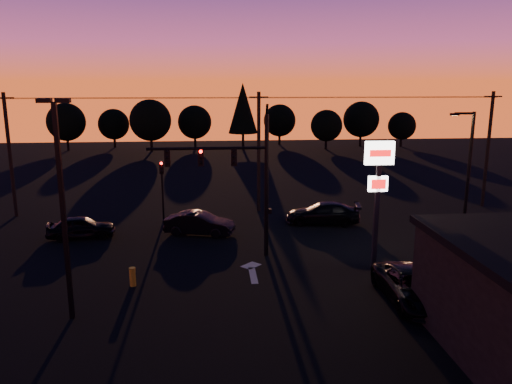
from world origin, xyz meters
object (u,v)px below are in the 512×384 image
Objects in this scene: bollard at (133,277)px; car_right at (323,213)px; parking_lot_light at (62,197)px; car_left at (81,227)px; streetlight at (467,171)px; traffic_signal_mast at (238,171)px; car_mid at (199,223)px; secondary_signal at (162,182)px; suv_parked at (412,286)px; pylon_sign at (378,178)px.

car_right is at bearing 40.55° from bollard.
parking_lot_light reaches higher than car_left.
streetlight is 1.92× the size of car_left.
traffic_signal_mast is 6.44m from car_mid.
bollard is at bearing -144.63° from traffic_signal_mast.
secondary_signal is 0.85× the size of car_right.
secondary_signal is 4.63× the size of bollard.
car_mid is 0.86× the size of suv_parked.
streetlight is (21.41, 8.50, -0.85)m from parking_lot_light.
pylon_sign is (12.00, -9.99, 2.05)m from secondary_signal.
suv_parked is at bearing -48.82° from secondary_signal.
car_mid is at bearing 144.10° from pylon_sign.
car_left is (-2.37, 11.25, -4.56)m from parking_lot_light.
car_mid is at bearing 69.39° from bollard.
pylon_sign is 1.52× the size of car_mid.
secondary_signal is at bearing 54.77° from car_mid.
streetlight is at bearing 69.27° from car_right.
bollard is (2.05, 3.19, -4.80)m from parking_lot_light.
secondary_signal reaches higher than car_mid.
car_mid is 8.74m from car_right.
pylon_sign is 1.33× the size of car_right.
traffic_signal_mast is 2.06× the size of car_left.
car_right is 0.98× the size of suv_parked.
car_mid is (-16.31, 2.80, -3.68)m from streetlight.
car_left is at bearing 158.19° from pylon_sign.
bollard is at bearing 57.33° from parking_lot_light.
suv_parked is at bearing 1.16° from parking_lot_light.
car_left is 0.93× the size of car_mid.
suv_parked is at bearing -41.72° from traffic_signal_mast.
secondary_signal is 11.43m from car_right.
streetlight is at bearing 51.19° from suv_parked.
car_left is at bearing -146.40° from secondary_signal.
parking_lot_light is at bearing -162.77° from pylon_sign.
traffic_signal_mast reaches higher than pylon_sign.
suv_parked is (17.28, -10.95, 0.02)m from car_left.
car_left is at bearing 118.72° from bollard.
streetlight is at bearing 6.14° from traffic_signal_mast.
streetlight is 11.10m from suv_parked.
parking_lot_light is 19.46m from car_right.
secondary_signal is at bearing 87.70° from bollard.
pylon_sign reaches higher than suv_parked.
suv_parked is at bearing -84.47° from pylon_sign.
traffic_signal_mast reaches higher than streetlight.
parking_lot_light is 6.12m from bollard.
traffic_signal_mast is at bearing -120.31° from car_left.
car_mid is at bearing 131.33° from suv_parked.
traffic_signal_mast is 0.94× the size of parking_lot_light.
pylon_sign is (14.50, 4.50, -0.36)m from parking_lot_light.
car_left is (-4.87, -3.24, -2.15)m from secondary_signal.
car_mid is at bearing 170.24° from streetlight.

